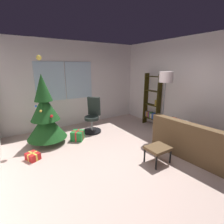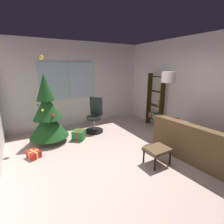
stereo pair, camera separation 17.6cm
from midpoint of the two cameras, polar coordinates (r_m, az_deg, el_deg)
ground_plane at (r=3.82m, az=5.89°, el=-16.93°), size 4.65×5.70×0.10m
wall_back_with_windows at (r=5.84m, az=-10.75°, el=9.38°), size 4.65×0.12×2.78m
wall_right_with_frames at (r=5.05m, az=29.08°, el=6.73°), size 0.12×5.70×2.78m
couch at (r=4.30m, az=30.70°, el=-10.02°), size 1.66×1.96×0.83m
footstool at (r=3.67m, az=16.66°, el=-12.49°), size 0.48×0.39×0.36m
holiday_tree at (r=4.63m, az=-20.28°, el=-0.98°), size 1.00×1.00×2.25m
gift_box_red at (r=4.20m, az=-24.15°, el=-13.13°), size 0.32×0.35×0.16m
gift_box_green at (r=4.78m, az=-10.21°, el=-7.73°), size 0.44×0.44×0.27m
office_chair at (r=5.20m, az=-5.02°, el=-2.24°), size 0.60×0.59×1.08m
bookshelf at (r=5.77m, az=15.48°, el=2.72°), size 0.18×0.64×1.77m
floor_lamp at (r=4.74m, az=19.70°, el=9.68°), size 0.37×0.37×1.85m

